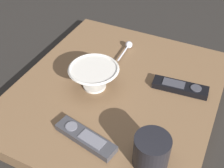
{
  "coord_description": "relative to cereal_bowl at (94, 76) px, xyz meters",
  "views": [
    {
      "loc": [
        -0.27,
        0.6,
        0.65
      ],
      "look_at": [
        0.01,
        0.01,
        0.06
      ],
      "focal_mm": 46.37,
      "sensor_mm": 36.0,
      "label": 1
    }
  ],
  "objects": [
    {
      "name": "ground_plane",
      "position": [
        -0.07,
        -0.02,
        -0.08
      ],
      "size": [
        6.0,
        6.0,
        0.0
      ],
      "primitive_type": "plane",
      "color": "black"
    },
    {
      "name": "table",
      "position": [
        -0.07,
        -0.02,
        -0.06
      ],
      "size": [
        0.6,
        0.68,
        0.04
      ],
      "color": "brown",
      "rests_on": "ground"
    },
    {
      "name": "cereal_bowl",
      "position": [
        0.0,
        0.0,
        0.0
      ],
      "size": [
        0.15,
        0.15,
        0.07
      ],
      "color": "beige",
      "rests_on": "table"
    },
    {
      "name": "coffee_mug",
      "position": [
        -0.25,
        0.18,
        0.0
      ],
      "size": [
        0.09,
        0.09,
        0.08
      ],
      "color": "black",
      "rests_on": "table"
    },
    {
      "name": "teaspoon",
      "position": [
        -0.01,
        -0.23,
        -0.03
      ],
      "size": [
        0.03,
        0.12,
        0.03
      ],
      "color": "silver",
      "rests_on": "table"
    },
    {
      "name": "tv_remote_near",
      "position": [
        -0.08,
        0.19,
        -0.03
      ],
      "size": [
        0.18,
        0.08,
        0.02
      ],
      "color": "#38383D",
      "rests_on": "table"
    },
    {
      "name": "tv_remote_far",
      "position": [
        -0.24,
        -0.1,
        -0.03
      ],
      "size": [
        0.17,
        0.06,
        0.02
      ],
      "color": "black",
      "rests_on": "table"
    }
  ]
}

